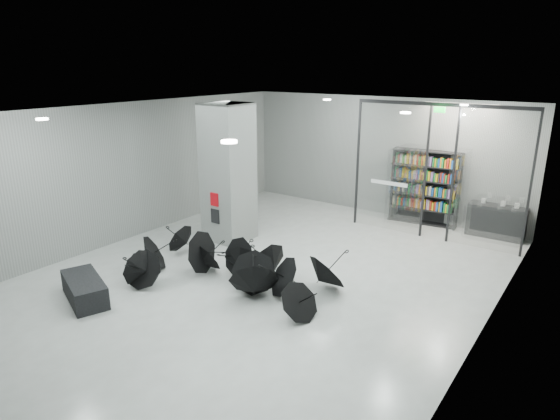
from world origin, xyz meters
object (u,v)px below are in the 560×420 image
Objects in this scene: bench at (85,289)px; umbrella_cluster at (231,271)px; bookshelf at (425,187)px; column at (228,173)px; shop_counter at (497,221)px.

umbrella_cluster is (2.09, 2.51, 0.05)m from bench.
bookshelf is at bearing 87.15° from bench.
column is 1.66× the size of bookshelf.
bench is 0.97× the size of shop_counter.
column is 2.44× the size of shop_counter.
umbrella_cluster is at bearing -122.98° from shop_counter.
column is at bearing 131.38° from umbrella_cluster.
column reaches higher than umbrella_cluster.
column is 0.70× the size of umbrella_cluster.
bookshelf reaches higher than bench.
bench is at bearing -120.09° from bookshelf.
column is at bearing 110.67° from bench.
bookshelf is 0.42× the size of umbrella_cluster.
umbrella_cluster is (-4.41, -7.13, -0.18)m from shop_counter.
column is at bearing -144.79° from shop_counter.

